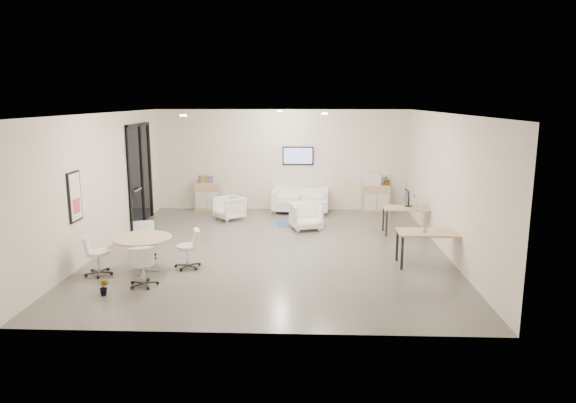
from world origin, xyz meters
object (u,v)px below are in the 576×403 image
(loveseat, at_px, (300,201))
(desk_front, at_px, (432,235))
(armchair_left, at_px, (229,207))
(armchair_right, at_px, (306,215))
(sideboard_left, at_px, (208,197))
(desk_rear, at_px, (409,210))
(sideboard_right, at_px, (376,198))
(round_table, at_px, (143,241))

(loveseat, xyz_separation_m, desk_front, (2.87, -5.15, 0.32))
(armchair_left, height_order, armchair_right, armchair_right)
(sideboard_left, distance_m, desk_rear, 6.49)
(sideboard_right, xyz_separation_m, loveseat, (-2.39, -0.21, -0.07))
(sideboard_left, distance_m, desk_front, 7.94)
(armchair_left, distance_m, armchair_right, 2.56)
(sideboard_left, height_order, sideboard_right, sideboard_left)
(sideboard_left, height_order, armchair_left, sideboard_left)
(desk_front, bearing_deg, desk_rear, 89.93)
(sideboard_left, bearing_deg, armchair_right, -36.61)
(armchair_left, bearing_deg, armchair_right, 21.47)
(armchair_right, bearing_deg, loveseat, 78.85)
(sideboard_left, bearing_deg, sideboard_right, -0.01)
(sideboard_left, height_order, loveseat, sideboard_left)
(loveseat, height_order, round_table, loveseat)
(desk_rear, bearing_deg, armchair_left, 166.78)
(loveseat, relative_size, armchair_right, 2.25)
(loveseat, relative_size, desk_front, 1.24)
(sideboard_right, height_order, armchair_right, sideboard_right)
(armchair_right, xyz_separation_m, round_table, (-3.35, -3.62, 0.24))
(sideboard_right, relative_size, desk_rear, 0.61)
(sideboard_left, relative_size, armchair_left, 1.20)
(loveseat, height_order, armchair_left, loveseat)
(sideboard_right, bearing_deg, desk_rear, -79.05)
(loveseat, bearing_deg, sideboard_right, 8.73)
(sideboard_left, bearing_deg, loveseat, -3.96)
(sideboard_left, bearing_deg, round_table, -91.73)
(loveseat, relative_size, round_table, 1.51)
(sideboard_left, bearing_deg, armchair_left, -54.41)
(sideboard_right, distance_m, armchair_right, 3.22)
(sideboard_right, relative_size, desk_front, 0.60)
(sideboard_right, distance_m, round_table, 8.15)
(sideboard_right, bearing_deg, round_table, -132.93)
(sideboard_right, bearing_deg, desk_front, -84.86)
(armchair_left, bearing_deg, desk_front, 8.00)
(sideboard_left, xyz_separation_m, desk_rear, (5.90, -2.71, 0.19))
(armchair_left, xyz_separation_m, round_table, (-1.05, -4.75, 0.26))
(desk_rear, height_order, round_table, round_table)
(armchair_right, height_order, round_table, armchair_right)
(armchair_right, bearing_deg, sideboard_right, 30.79)
(desk_front, bearing_deg, sideboard_right, 95.97)
(sideboard_left, height_order, desk_rear, sideboard_left)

